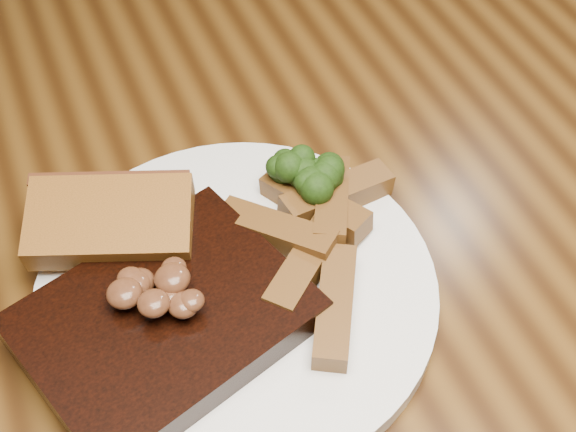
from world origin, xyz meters
The scene contains 9 objects.
dining_table centered at (0.00, 0.00, 0.66)m, with size 1.60×0.90×0.75m.
chair_far centered at (0.14, 0.62, 0.52)m, with size 0.52×0.52×0.95m.
plate centered at (-0.04, -0.03, 0.76)m, with size 0.29×0.29×0.01m, color white.
steak centered at (-0.10, -0.04, 0.78)m, with size 0.18×0.14×0.03m, color black.
steak_bone centered at (-0.10, -0.10, 0.77)m, with size 0.15×0.01×0.02m, color #C2B896.
mushroom_pile centered at (-0.09, -0.03, 0.80)m, with size 0.07×0.07×0.03m, color brown, non-canonical shape.
garlic_bread centered at (-0.11, 0.04, 0.77)m, with size 0.12×0.06×0.03m, color #8F511A.
potato_wedges centered at (0.03, -0.03, 0.77)m, with size 0.12×0.12×0.02m, color brown, non-canonical shape.
broccoli_cluster centered at (0.03, 0.04, 0.78)m, with size 0.07×0.07×0.04m, color #1E3C0D, non-canonical shape.
Camera 1 is at (-0.13, -0.34, 1.23)m, focal length 50.00 mm.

